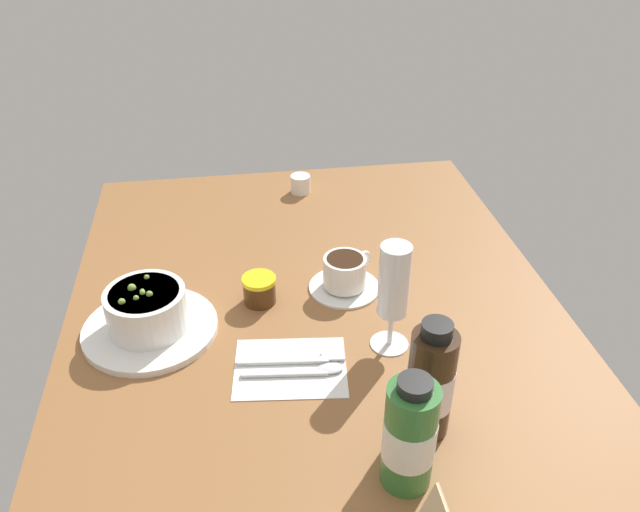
{
  "coord_description": "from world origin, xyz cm",
  "views": [
    {
      "loc": [
        84.83,
        -12.28,
        67.35
      ],
      "look_at": [
        -4.82,
        1.35,
        7.95
      ],
      "focal_mm": 35.9,
      "sensor_mm": 36.0,
      "label": 1
    }
  ],
  "objects_px": {
    "coffee_cup": "(345,275)",
    "creamer_jug": "(301,184)",
    "jam_jar": "(259,290)",
    "sauce_bottle_brown": "(430,383)",
    "porridge_bowl": "(148,314)",
    "wine_glass": "(394,286)",
    "sauce_bottle_green": "(409,436)",
    "cutlery_setting": "(293,367)"
  },
  "relations": [
    {
      "from": "creamer_jug",
      "to": "sauce_bottle_green",
      "type": "bearing_deg",
      "value": 2.28
    },
    {
      "from": "sauce_bottle_green",
      "to": "coffee_cup",
      "type": "bearing_deg",
      "value": -179.83
    },
    {
      "from": "coffee_cup",
      "to": "creamer_jug",
      "type": "distance_m",
      "value": 0.38
    },
    {
      "from": "jam_jar",
      "to": "wine_glass",
      "type": "bearing_deg",
      "value": 53.7
    },
    {
      "from": "cutlery_setting",
      "to": "sauce_bottle_brown",
      "type": "height_order",
      "value": "sauce_bottle_brown"
    },
    {
      "from": "porridge_bowl",
      "to": "wine_glass",
      "type": "relative_size",
      "value": 1.18
    },
    {
      "from": "porridge_bowl",
      "to": "sauce_bottle_green",
      "type": "bearing_deg",
      "value": 44.72
    },
    {
      "from": "cutlery_setting",
      "to": "jam_jar",
      "type": "distance_m",
      "value": 0.18
    },
    {
      "from": "coffee_cup",
      "to": "sauce_bottle_green",
      "type": "bearing_deg",
      "value": 0.17
    },
    {
      "from": "creamer_jug",
      "to": "coffee_cup",
      "type": "bearing_deg",
      "value": 4.56
    },
    {
      "from": "coffee_cup",
      "to": "sauce_bottle_brown",
      "type": "xyz_separation_m",
      "value": [
        0.33,
        0.05,
        0.05
      ]
    },
    {
      "from": "jam_jar",
      "to": "sauce_bottle_brown",
      "type": "xyz_separation_m",
      "value": [
        0.32,
        0.2,
        0.06
      ]
    },
    {
      "from": "creamer_jug",
      "to": "wine_glass",
      "type": "height_order",
      "value": "wine_glass"
    },
    {
      "from": "porridge_bowl",
      "to": "cutlery_setting",
      "type": "xyz_separation_m",
      "value": [
        0.12,
        0.22,
        -0.03
      ]
    },
    {
      "from": "sauce_bottle_green",
      "to": "sauce_bottle_brown",
      "type": "height_order",
      "value": "sauce_bottle_brown"
    },
    {
      "from": "coffee_cup",
      "to": "cutlery_setting",
      "type": "bearing_deg",
      "value": -30.97
    },
    {
      "from": "cutlery_setting",
      "to": "porridge_bowl",
      "type": "bearing_deg",
      "value": -118.64
    },
    {
      "from": "sauce_bottle_green",
      "to": "creamer_jug",
      "type": "bearing_deg",
      "value": -177.72
    },
    {
      "from": "wine_glass",
      "to": "sauce_bottle_brown",
      "type": "height_order",
      "value": "wine_glass"
    },
    {
      "from": "wine_glass",
      "to": "jam_jar",
      "type": "bearing_deg",
      "value": -126.3
    },
    {
      "from": "porridge_bowl",
      "to": "coffee_cup",
      "type": "bearing_deg",
      "value": 101.93
    },
    {
      "from": "wine_glass",
      "to": "jam_jar",
      "type": "height_order",
      "value": "wine_glass"
    },
    {
      "from": "cutlery_setting",
      "to": "sauce_bottle_brown",
      "type": "distance_m",
      "value": 0.23
    },
    {
      "from": "porridge_bowl",
      "to": "sauce_bottle_green",
      "type": "xyz_separation_m",
      "value": [
        0.34,
        0.34,
        0.04
      ]
    },
    {
      "from": "creamer_jug",
      "to": "sauce_bottle_brown",
      "type": "height_order",
      "value": "sauce_bottle_brown"
    },
    {
      "from": "coffee_cup",
      "to": "sauce_bottle_green",
      "type": "xyz_separation_m",
      "value": [
        0.41,
        0.0,
        0.05
      ]
    },
    {
      "from": "porridge_bowl",
      "to": "sauce_bottle_brown",
      "type": "xyz_separation_m",
      "value": [
        0.26,
        0.38,
        0.05
      ]
    },
    {
      "from": "porridge_bowl",
      "to": "creamer_jug",
      "type": "relative_size",
      "value": 4.06
    },
    {
      "from": "sauce_bottle_brown",
      "to": "creamer_jug",
      "type": "bearing_deg",
      "value": -173.6
    },
    {
      "from": "wine_glass",
      "to": "sauce_bottle_green",
      "type": "xyz_separation_m",
      "value": [
        0.25,
        -0.04,
        -0.04
      ]
    },
    {
      "from": "porridge_bowl",
      "to": "jam_jar",
      "type": "relative_size",
      "value": 3.73
    },
    {
      "from": "cutlery_setting",
      "to": "creamer_jug",
      "type": "relative_size",
      "value": 3.43
    },
    {
      "from": "porridge_bowl",
      "to": "creamer_jug",
      "type": "distance_m",
      "value": 0.54
    },
    {
      "from": "sauce_bottle_brown",
      "to": "sauce_bottle_green",
      "type": "bearing_deg",
      "value": -32.29
    },
    {
      "from": "wine_glass",
      "to": "porridge_bowl",
      "type": "bearing_deg",
      "value": -103.18
    },
    {
      "from": "creamer_jug",
      "to": "sauce_bottle_brown",
      "type": "distance_m",
      "value": 0.72
    },
    {
      "from": "creamer_jug",
      "to": "jam_jar",
      "type": "bearing_deg",
      "value": -17.12
    },
    {
      "from": "jam_jar",
      "to": "sauce_bottle_brown",
      "type": "distance_m",
      "value": 0.38
    },
    {
      "from": "porridge_bowl",
      "to": "sauce_bottle_brown",
      "type": "bearing_deg",
      "value": 55.66
    },
    {
      "from": "jam_jar",
      "to": "porridge_bowl",
      "type": "bearing_deg",
      "value": -73.25
    },
    {
      "from": "porridge_bowl",
      "to": "coffee_cup",
      "type": "height_order",
      "value": "porridge_bowl"
    },
    {
      "from": "jam_jar",
      "to": "coffee_cup",
      "type": "bearing_deg",
      "value": 95.93
    }
  ]
}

